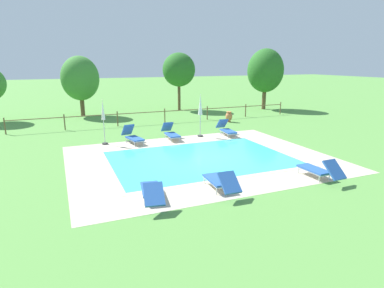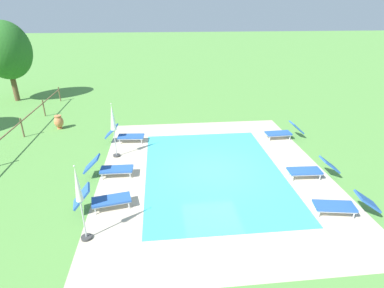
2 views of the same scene
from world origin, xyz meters
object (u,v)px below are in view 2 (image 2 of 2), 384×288
(sun_lounger_south_near_corner, at_px, (125,135))
(sun_lounger_north_near_steps, at_px, (109,168))
(sun_lounger_south_mid, at_px, (344,205))
(sun_lounger_north_mid, at_px, (103,199))
(sun_lounger_north_far, at_px, (284,132))
(patio_umbrella_closed_row_mid_west, at_px, (113,121))
(terracotta_urn_near_fence, at_px, (59,122))
(patio_umbrella_closed_row_west, at_px, (79,194))
(sun_lounger_north_end, at_px, (312,169))
(tree_east_mid, at_px, (6,51))

(sun_lounger_south_near_corner, bearing_deg, sun_lounger_north_near_steps, 174.73)
(sun_lounger_north_near_steps, distance_m, sun_lounger_south_mid, 8.72)
(sun_lounger_north_mid, bearing_deg, sun_lounger_north_far, -57.57)
(sun_lounger_north_near_steps, distance_m, patio_umbrella_closed_row_mid_west, 2.28)
(sun_lounger_north_far, bearing_deg, terracotta_urn_near_fence, 77.31)
(sun_lounger_north_mid, relative_size, patio_umbrella_closed_row_west, 0.79)
(sun_lounger_north_mid, relative_size, terracotta_urn_near_fence, 2.50)
(sun_lounger_north_far, xyz_separation_m, terracotta_urn_near_fence, (2.72, 12.08, 0.04))
(sun_lounger_north_mid, distance_m, sun_lounger_south_near_corner, 5.74)
(sun_lounger_north_end, relative_size, sun_lounger_south_mid, 0.96)
(sun_lounger_north_mid, xyz_separation_m, sun_lounger_north_far, (5.34, -8.41, -0.01))
(sun_lounger_north_end, xyz_separation_m, terracotta_urn_near_fence, (6.77, 11.68, 0.05))
(sun_lounger_north_end, xyz_separation_m, sun_lounger_south_mid, (-2.44, 0.06, -0.01))
(sun_lounger_south_near_corner, distance_m, tree_east_mid, 12.69)
(sun_lounger_south_near_corner, bearing_deg, sun_lounger_north_mid, 177.67)
(sun_lounger_north_mid, xyz_separation_m, sun_lounger_south_near_corner, (5.73, -0.23, -0.01))
(patio_umbrella_closed_row_west, relative_size, tree_east_mid, 0.44)
(sun_lounger_south_mid, height_order, terracotta_urn_near_fence, sun_lounger_south_mid)
(patio_umbrella_closed_row_west, bearing_deg, terracotta_urn_near_fence, 19.55)
(patio_umbrella_closed_row_mid_west, bearing_deg, sun_lounger_south_near_corner, -9.74)
(sun_lounger_north_near_steps, bearing_deg, tree_east_mid, 34.44)
(sun_lounger_south_near_corner, relative_size, tree_east_mid, 0.35)
(sun_lounger_north_end, relative_size, tree_east_mid, 0.36)
(sun_lounger_north_far, xyz_separation_m, patio_umbrella_closed_row_mid_west, (-1.24, 8.45, 1.34))
(terracotta_urn_near_fence, bearing_deg, sun_lounger_south_mid, -128.40)
(sun_lounger_north_mid, relative_size, sun_lounger_south_near_corner, 0.99)
(sun_lounger_north_far, relative_size, sun_lounger_south_mid, 0.94)
(sun_lounger_north_far, distance_m, patio_umbrella_closed_row_mid_west, 8.65)
(tree_east_mid, bearing_deg, sun_lounger_north_near_steps, -145.56)
(sun_lounger_north_near_steps, xyz_separation_m, sun_lounger_south_mid, (-3.40, -8.03, -0.02))
(patio_umbrella_closed_row_mid_west, relative_size, terracotta_urn_near_fence, 3.25)
(sun_lounger_north_far, distance_m, terracotta_urn_near_fence, 12.38)
(sun_lounger_north_mid, distance_m, terracotta_urn_near_fence, 8.86)
(sun_lounger_south_mid, distance_m, patio_umbrella_closed_row_west, 8.33)
(sun_lounger_south_mid, distance_m, patio_umbrella_closed_row_mid_west, 9.66)
(patio_umbrella_closed_row_mid_west, height_order, tree_east_mid, tree_east_mid)
(sun_lounger_north_near_steps, height_order, tree_east_mid, tree_east_mid)
(sun_lounger_north_far, bearing_deg, sun_lounger_south_mid, 175.91)
(sun_lounger_north_far, relative_size, sun_lounger_south_near_corner, 1.01)
(sun_lounger_north_far, distance_m, sun_lounger_north_end, 4.07)
(sun_lounger_north_end, xyz_separation_m, sun_lounger_south_near_corner, (4.44, 7.77, 0.01))
(sun_lounger_north_near_steps, bearing_deg, sun_lounger_south_mid, -112.94)
(sun_lounger_north_far, height_order, patio_umbrella_closed_row_mid_west, patio_umbrella_closed_row_mid_west)
(sun_lounger_north_near_steps, distance_m, sun_lounger_north_end, 8.15)
(sun_lounger_north_near_steps, relative_size, sun_lounger_north_end, 0.96)
(sun_lounger_north_end, height_order, patio_umbrella_closed_row_mid_west, patio_umbrella_closed_row_mid_west)
(sun_lounger_north_near_steps, xyz_separation_m, sun_lounger_north_end, (-0.96, -8.09, -0.01))
(sun_lounger_south_near_corner, bearing_deg, sun_lounger_north_far, -92.76)
(patio_umbrella_closed_row_west, distance_m, tree_east_mid, 17.98)
(sun_lounger_north_end, distance_m, terracotta_urn_near_fence, 13.50)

